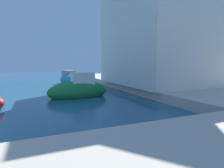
# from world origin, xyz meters

# --- Properties ---
(quay_promenade) EXTENTS (44.00, 32.00, 0.50)m
(quay_promenade) POSITION_xyz_m (4.32, -0.37, 0.25)
(quay_promenade) COLOR #BCB29E
(quay_promenade) RESTS_ON ground
(moored_boat_1) EXTENTS (2.12, 4.46, 1.70)m
(moored_boat_1) POSITION_xyz_m (7.22, 12.99, 0.45)
(moored_boat_1) COLOR teal
(moored_boat_1) RESTS_ON ground
(moored_boat_5) EXTENTS (3.77, 1.52, 1.82)m
(moored_boat_5) POSITION_xyz_m (6.31, 5.23, 0.44)
(moored_boat_5) COLOR #197233
(moored_boat_5) RESTS_ON ground
(waterfront_building_main) EXTENTS (6.93, 9.11, 8.96)m
(waterfront_building_main) POSITION_xyz_m (13.00, 6.30, 5.04)
(waterfront_building_main) COLOR silver
(waterfront_building_main) RESTS_ON quay_promenade
(quayside_tree) EXTENTS (2.24, 2.24, 3.98)m
(quayside_tree) POSITION_xyz_m (11.51, 3.53, 3.34)
(quayside_tree) COLOR brown
(quayside_tree) RESTS_ON quay_promenade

